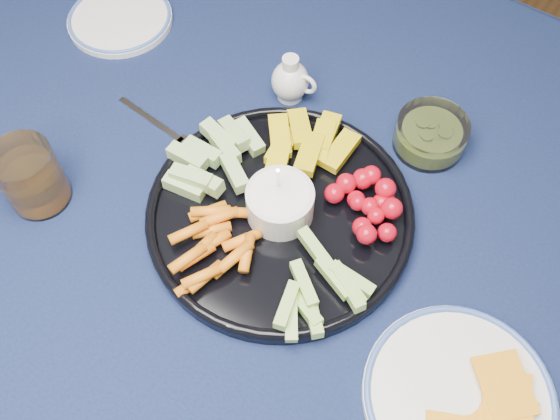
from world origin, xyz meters
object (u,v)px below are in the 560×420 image
Objects in this scene: pickle_bowl at (430,136)px; creamer_pitcher at (291,81)px; cheese_plate at (460,396)px; dining_table at (315,229)px; crudite_platter at (278,210)px; side_plate_extra at (120,19)px; juice_tumbler at (32,179)px.

creamer_pitcher is at bearing -170.02° from pickle_bowl.
cheese_plate is (0.20, -0.30, -0.01)m from pickle_bowl.
dining_table is 0.13m from crudite_platter.
side_plate_extra is (-0.33, -0.03, -0.03)m from creamer_pitcher.
creamer_pitcher is 0.45× the size of side_plate_extra.
juice_tumbler reaches higher than creamer_pitcher.
creamer_pitcher reaches higher than pickle_bowl.
creamer_pitcher is at bearing 5.08° from side_plate_extra.
creamer_pitcher is 0.50m from cheese_plate.
cheese_plate is (0.28, -0.14, 0.10)m from dining_table.
crudite_platter is 0.33m from juice_tumbler.
juice_tumbler is at bearing -64.84° from side_plate_extra.
side_plate_extra is at bearing -174.92° from creamer_pitcher.
dining_table is 0.40m from juice_tumbler.
cheese_plate is 0.60m from juice_tumbler.
juice_tumbler is at bearing -144.96° from dining_table.
cheese_plate is at bearing -32.51° from creamer_pitcher.
crudite_platter reaches higher than pickle_bowl.
creamer_pitcher is 0.36× the size of cheese_plate.
pickle_bowl is 0.59× the size of side_plate_extra.
crudite_platter is 0.46m from side_plate_extra.
creamer_pitcher is 0.81× the size of juice_tumbler.
side_plate_extra reaches higher than dining_table.
crudite_platter reaches higher than juice_tumbler.
creamer_pitcher reaches higher than cheese_plate.
creamer_pitcher is (-0.14, 0.13, 0.12)m from dining_table.
cheese_plate is (0.31, -0.08, -0.01)m from crudite_platter.
cheese_plate is at bearing -25.81° from dining_table.
crudite_platter reaches higher than dining_table.
cheese_plate is at bearing -17.74° from side_plate_extra.
side_plate_extra is (-0.74, 0.24, -0.00)m from cheese_plate.
juice_tumbler is at bearing -172.21° from cheese_plate.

